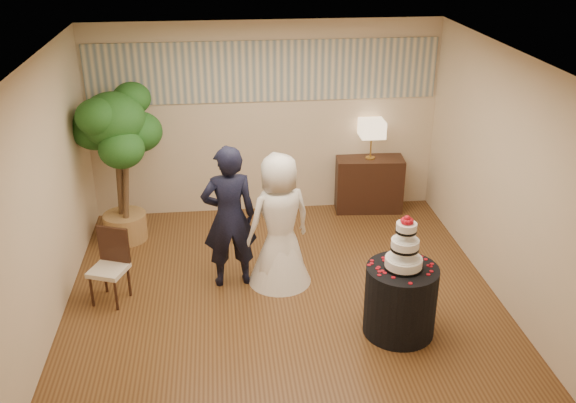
{
  "coord_description": "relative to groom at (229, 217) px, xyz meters",
  "views": [
    {
      "loc": [
        -0.65,
        -6.34,
        4.13
      ],
      "look_at": [
        0.1,
        0.4,
        1.05
      ],
      "focal_mm": 40.0,
      "sensor_mm": 36.0,
      "label": 1
    }
  ],
  "objects": [
    {
      "name": "wall_right",
      "position": [
        3.09,
        -0.41,
        0.52
      ],
      "size": [
        0.06,
        5.0,
        2.8
      ],
      "primitive_type": "cube",
      "color": "beige",
      "rests_on": "ground"
    },
    {
      "name": "groom",
      "position": [
        0.0,
        0.0,
        0.0
      ],
      "size": [
        0.69,
        0.5,
        1.76
      ],
      "primitive_type": "imported",
      "rotation": [
        0.0,
        0.0,
        3.27
      ],
      "color": "black",
      "rests_on": "floor"
    },
    {
      "name": "side_chair",
      "position": [
        -1.39,
        -0.26,
        -0.45
      ],
      "size": [
        0.53,
        0.54,
        0.87
      ],
      "primitive_type": null,
      "rotation": [
        0.0,
        0.0,
        -0.37
      ],
      "color": "black",
      "rests_on": "floor"
    },
    {
      "name": "wedding_cake",
      "position": [
        1.75,
        -1.2,
        0.2
      ],
      "size": [
        0.39,
        0.39,
        0.6
      ],
      "primitive_type": null,
      "color": "white",
      "rests_on": "cake_table"
    },
    {
      "name": "floor",
      "position": [
        0.59,
        -0.41,
        -0.88
      ],
      "size": [
        5.0,
        5.0,
        0.0
      ],
      "primitive_type": "cube",
      "color": "brown",
      "rests_on": "ground"
    },
    {
      "name": "console",
      "position": [
        2.12,
        1.88,
        -0.47
      ],
      "size": [
        1.02,
        0.52,
        0.82
      ],
      "primitive_type": "cube",
      "rotation": [
        0.0,
        0.0,
        -0.08
      ],
      "color": "black",
      "rests_on": "floor"
    },
    {
      "name": "mural_border",
      "position": [
        0.59,
        2.07,
        1.22
      ],
      "size": [
        4.9,
        0.02,
        0.85
      ],
      "primitive_type": "cube",
      "color": "#A7A899",
      "rests_on": "wall_back"
    },
    {
      "name": "wall_back",
      "position": [
        0.59,
        2.09,
        0.52
      ],
      "size": [
        5.0,
        0.06,
        2.8
      ],
      "primitive_type": "cube",
      "color": "beige",
      "rests_on": "ground"
    },
    {
      "name": "ceiling",
      "position": [
        0.59,
        -0.41,
        1.92
      ],
      "size": [
        5.0,
        5.0,
        0.0
      ],
      "primitive_type": "cube",
      "color": "white",
      "rests_on": "wall_back"
    },
    {
      "name": "table_lamp",
      "position": [
        2.12,
        1.88,
        0.23
      ],
      "size": [
        0.35,
        0.35,
        0.58
      ],
      "primitive_type": null,
      "color": "beige",
      "rests_on": "console"
    },
    {
      "name": "wall_left",
      "position": [
        -1.91,
        -0.41,
        0.52
      ],
      "size": [
        0.06,
        5.0,
        2.8
      ],
      "primitive_type": "cube",
      "color": "beige",
      "rests_on": "ground"
    },
    {
      "name": "wall_front",
      "position": [
        0.59,
        -2.91,
        0.52
      ],
      "size": [
        5.0,
        0.06,
        2.8
      ],
      "primitive_type": "cube",
      "color": "beige",
      "rests_on": "ground"
    },
    {
      "name": "cake_table",
      "position": [
        1.75,
        -1.2,
        -0.49
      ],
      "size": [
        1.0,
        1.0,
        0.78
      ],
      "primitive_type": "cylinder",
      "rotation": [
        0.0,
        0.0,
        -0.42
      ],
      "color": "black",
      "rests_on": "floor"
    },
    {
      "name": "ficus_tree",
      "position": [
        -1.41,
        1.3,
        0.21
      ],
      "size": [
        1.31,
        1.31,
        2.18
      ],
      "primitive_type": null,
      "rotation": [
        0.0,
        0.0,
        -1.24
      ],
      "color": "#20531C",
      "rests_on": "floor"
    },
    {
      "name": "bride",
      "position": [
        0.59,
        -0.03,
        -0.06
      ],
      "size": [
        1.02,
        1.0,
        1.64
      ],
      "primitive_type": "imported",
      "rotation": [
        0.0,
        0.0,
        3.51
      ],
      "color": "white",
      "rests_on": "floor"
    }
  ]
}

